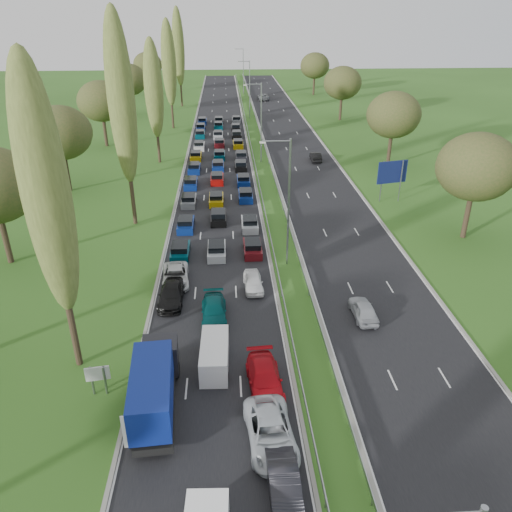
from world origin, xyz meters
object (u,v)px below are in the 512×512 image
object	(u,v)px
white_van_rear	(215,353)
info_sign	(98,376)
direction_sign	(392,174)
near_car_3	(171,294)
blue_lorry	(155,385)
near_car_2	(176,276)

from	to	relation	value
white_van_rear	info_sign	distance (m)	7.62
direction_sign	white_van_rear	bearing A→B (deg)	-124.83
near_car_3	blue_lorry	world-z (taller)	blue_lorry
near_car_2	white_van_rear	distance (m)	12.15
direction_sign	near_car_3	bearing A→B (deg)	-138.19
info_sign	direction_sign	bearing A→B (deg)	49.24
near_car_3	direction_sign	xyz separation A→B (m)	(25.26, 22.59, 2.84)
info_sign	direction_sign	xyz separation A→B (m)	(28.80, 33.41, 2.20)
near_car_3	blue_lorry	size ratio (longest dim) A/B	0.60
white_van_rear	info_sign	xyz separation A→B (m)	(-7.22, -2.40, 0.41)
near_car_2	blue_lorry	bearing A→B (deg)	-94.03
blue_lorry	white_van_rear	xyz separation A→B (m)	(3.49, 3.97, -0.86)
white_van_rear	near_car_2	bearing A→B (deg)	108.81
near_car_2	direction_sign	size ratio (longest dim) A/B	0.95
blue_lorry	info_sign	xyz separation A→B (m)	(-3.73, 1.57, -0.45)
blue_lorry	info_sign	distance (m)	4.07
near_car_3	direction_sign	distance (m)	34.01
near_car_2	white_van_rear	bearing A→B (deg)	-77.18
near_car_3	direction_sign	size ratio (longest dim) A/B	0.95
blue_lorry	info_sign	size ratio (longest dim) A/B	3.93
near_car_3	direction_sign	world-z (taller)	direction_sign
near_car_3	white_van_rear	distance (m)	9.20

